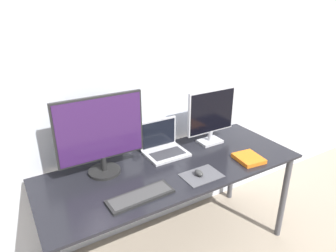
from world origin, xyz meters
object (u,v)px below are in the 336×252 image
monitor_right (211,115)px  mouse (199,173)px  keyboard (141,196)px  laptop (163,145)px  monitor_left (101,134)px  book (249,158)px

monitor_right → mouse: monitor_right is taller
keyboard → mouse: bearing=1.8°
laptop → mouse: 0.41m
monitor_right → keyboard: bearing=-155.1°
laptop → mouse: laptop is taller
monitor_right → laptop: monitor_right is taller
laptop → keyboard: 0.58m
monitor_left → laptop: size_ratio=1.89×
book → mouse: bearing=178.1°
book → keyboard: bearing=179.9°
monitor_right → keyboard: (-0.81, -0.38, -0.23)m
monitor_left → mouse: monitor_left is taller
monitor_right → laptop: size_ratio=1.45×
mouse → book: 0.44m
keyboard → book: bearing=-0.1°
laptop → book: (0.47, -0.43, -0.05)m
monitor_right → keyboard: 0.93m
keyboard → mouse: 0.44m
monitor_right → laptop: 0.45m
mouse → book: bearing=-1.9°
mouse → book: size_ratio=0.35×
mouse → book: mouse is taller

